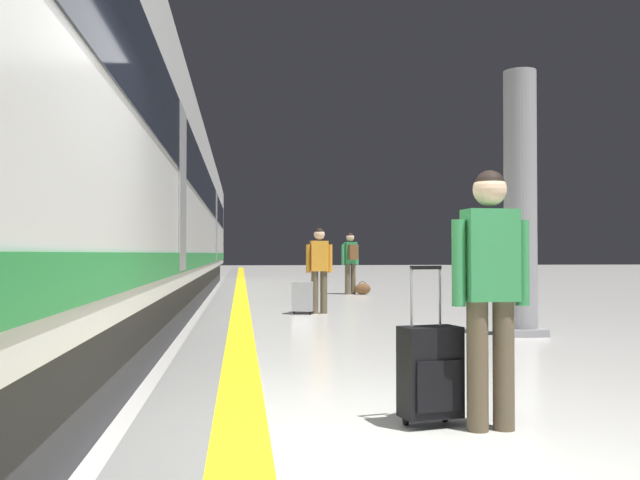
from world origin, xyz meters
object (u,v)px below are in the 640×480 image
at_px(passenger_near, 319,264).
at_px(rolling_suitcase_foreground, 430,372).
at_px(traveller_foreground, 490,279).
at_px(passenger_mid, 351,258).
at_px(high_speed_train, 129,182).
at_px(suitcase_near, 303,296).
at_px(duffel_bag_mid, 363,289).
at_px(platform_pillar, 520,208).

bearing_deg(passenger_near, rolling_suitcase_foreground, -91.53).
relative_size(traveller_foreground, passenger_mid, 0.98).
bearing_deg(high_speed_train, rolling_suitcase_foreground, -70.33).
bearing_deg(high_speed_train, traveller_foreground, -68.78).
bearing_deg(passenger_near, traveller_foreground, -89.15).
height_order(suitcase_near, duffel_bag_mid, suitcase_near).
relative_size(high_speed_train, platform_pillar, 9.47).
relative_size(traveller_foreground, platform_pillar, 0.46).
xyz_separation_m(high_speed_train, passenger_mid, (5.13, 4.68, -1.51)).
bearing_deg(suitcase_near, rolling_suitcase_foreground, -89.33).
xyz_separation_m(passenger_mid, duffel_bag_mid, (0.31, -0.09, -0.84)).
bearing_deg(suitcase_near, platform_pillar, -53.47).
distance_m(passenger_near, passenger_mid, 6.03).
height_order(passenger_mid, platform_pillar, platform_pillar).
relative_size(passenger_mid, platform_pillar, 0.46).
distance_m(traveller_foreground, passenger_mid, 14.39).
height_order(rolling_suitcase_foreground, passenger_near, passenger_near).
height_order(traveller_foreground, platform_pillar, platform_pillar).
xyz_separation_m(passenger_near, passenger_mid, (1.51, 5.83, 0.07)).
height_order(passenger_near, passenger_mid, passenger_mid).
bearing_deg(duffel_bag_mid, passenger_near, -107.65).
xyz_separation_m(traveller_foreground, passenger_near, (-0.13, 8.49, -0.03)).
bearing_deg(rolling_suitcase_foreground, high_speed_train, 109.67).
bearing_deg(passenger_mid, rolling_suitcase_foreground, -96.98).
bearing_deg(passenger_near, suitcase_near, -162.73).
xyz_separation_m(high_speed_train, suitcase_near, (3.30, -1.25, -2.18)).
height_order(high_speed_train, suitcase_near, high_speed_train).
xyz_separation_m(traveller_foreground, duffel_bag_mid, (1.70, 14.23, -0.80)).
height_order(high_speed_train, passenger_near, high_speed_train).
xyz_separation_m(suitcase_near, platform_pillar, (2.66, -3.58, 1.40)).
relative_size(suitcase_near, duffel_bag_mid, 1.35).
bearing_deg(traveller_foreground, passenger_near, 90.85).
height_order(suitcase_near, passenger_mid, passenger_mid).
height_order(high_speed_train, platform_pillar, high_speed_train).
distance_m(high_speed_train, duffel_bag_mid, 7.50).
xyz_separation_m(high_speed_train, passenger_near, (3.62, -1.15, -1.59)).
xyz_separation_m(high_speed_train, platform_pillar, (5.95, -4.84, -0.78)).
distance_m(passenger_near, duffel_bag_mid, 6.08).
height_order(traveller_foreground, duffel_bag_mid, traveller_foreground).
distance_m(suitcase_near, duffel_bag_mid, 6.23).
bearing_deg(rolling_suitcase_foreground, passenger_near, 88.47).
distance_m(rolling_suitcase_foreground, suitcase_near, 8.24).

